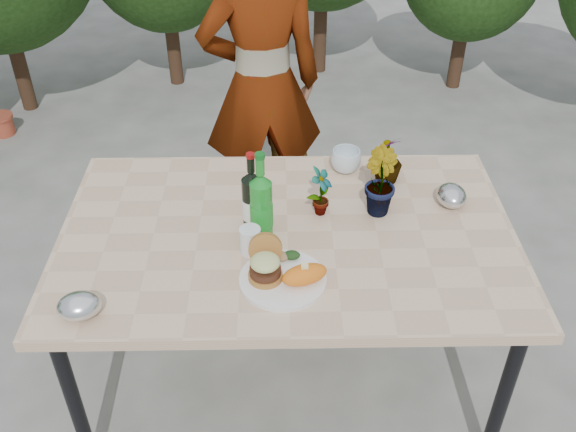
{
  "coord_description": "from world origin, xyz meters",
  "views": [
    {
      "loc": [
        -0.03,
        -1.76,
        2.15
      ],
      "look_at": [
        0.0,
        -0.08,
        0.88
      ],
      "focal_mm": 40.0,
      "sensor_mm": 36.0,
      "label": 1
    }
  ],
  "objects_px": {
    "patio_table": "(288,244)",
    "wine_bottle": "(252,201)",
    "dinner_plate": "(283,280)",
    "person": "(262,86)"
  },
  "relations": [
    {
      "from": "patio_table",
      "to": "wine_bottle",
      "type": "relative_size",
      "value": 5.33
    },
    {
      "from": "dinner_plate",
      "to": "person",
      "type": "distance_m",
      "value": 1.29
    },
    {
      "from": "wine_bottle",
      "to": "person",
      "type": "distance_m",
      "value": 1.0
    },
    {
      "from": "person",
      "to": "wine_bottle",
      "type": "bearing_deg",
      "value": 78.64
    },
    {
      "from": "dinner_plate",
      "to": "wine_bottle",
      "type": "distance_m",
      "value": 0.32
    },
    {
      "from": "patio_table",
      "to": "wine_bottle",
      "type": "height_order",
      "value": "wine_bottle"
    },
    {
      "from": "patio_table",
      "to": "person",
      "type": "xyz_separation_m",
      "value": [
        -0.1,
        1.04,
        0.12
      ]
    },
    {
      "from": "patio_table",
      "to": "dinner_plate",
      "type": "bearing_deg",
      "value": -94.4
    },
    {
      "from": "dinner_plate",
      "to": "wine_bottle",
      "type": "bearing_deg",
      "value": 109.45
    },
    {
      "from": "wine_bottle",
      "to": "patio_table",
      "type": "bearing_deg",
      "value": -9.85
    }
  ]
}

